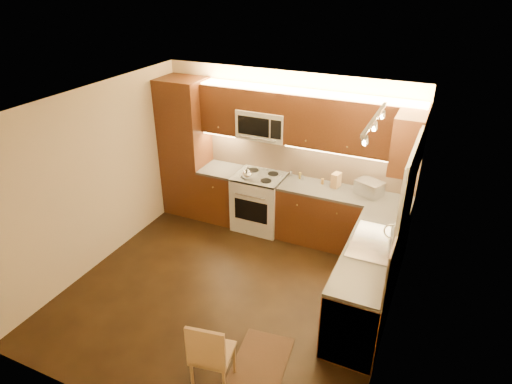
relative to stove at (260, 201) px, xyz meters
The scene contains 37 objects.
floor 1.76m from the stove, 79.85° to the right, with size 4.00×4.00×0.01m, color black.
ceiling 2.66m from the stove, 79.85° to the right, with size 4.00×4.00×0.01m, color beige.
wall_back 0.91m from the stove, 47.29° to the left, with size 4.00×0.01×2.50m, color beige.
wall_front 3.77m from the stove, 85.33° to the right, with size 4.00×0.01×2.50m, color beige.
wall_left 2.51m from the stove, 135.42° to the right, with size 0.01×4.00×2.50m, color beige.
wall_right 2.95m from the stove, 36.06° to the right, with size 0.01×4.00×2.50m, color beige.
pantry 1.52m from the stove, behind, with size 0.70×0.60×2.30m, color #44200E.
base_cab_back_left 0.69m from the stove, behind, with size 0.62×0.60×0.86m, color #44200E.
counter_back_left 0.81m from the stove, behind, with size 0.62×0.60×0.04m, color #34312F.
base_cab_back_right 1.34m from the stove, ahead, with size 1.92×0.60×0.86m, color #44200E.
counter_back_right 1.40m from the stove, ahead, with size 1.92×0.60×0.04m, color #34312F.
base_cab_right 2.37m from the stove, 32.52° to the right, with size 0.60×2.00×0.86m, color #44200E.
counter_right 2.41m from the stove, 32.52° to the right, with size 0.60×2.00×0.04m, color #34312F.
dishwasher 2.81m from the stove, 44.64° to the right, with size 0.58×0.60×0.84m, color silver.
backsplash_back 1.03m from the stove, 25.86° to the left, with size 3.30×0.02×0.60m, color tan.
backsplash_right 2.72m from the stove, 29.11° to the right, with size 0.02×2.00×0.60m, color tan.
upper_cab_back_left 1.58m from the stove, 167.74° to the left, with size 0.62×0.35×0.75m, color #44200E.
upper_cab_back_right 1.95m from the stove, ahead, with size 1.92×0.35×0.75m, color #44200E.
upper_cab_bridge 1.64m from the stove, 90.00° to the left, with size 0.76×0.35×0.31m, color #44200E.
upper_cab_right_corner 2.57m from the stove, ahead, with size 0.35×0.50×0.75m, color #44200E.
stove is the anchor object (origin of this frame).
microwave 1.27m from the stove, 90.00° to the left, with size 0.76×0.38×0.44m, color silver, non-canonical shape.
window_frame 2.79m from the stove, 26.21° to the right, with size 0.03×1.44×1.24m, color silver.
window_blinds 2.77m from the stove, 26.41° to the right, with size 0.02×1.36×1.16m, color silver.
sink 2.35m from the stove, 29.36° to the right, with size 0.52×0.86×0.15m, color silver, non-canonical shape.
faucet 2.52m from the stove, 27.30° to the right, with size 0.20×0.04×0.30m, color silver, non-canonical shape.
track_light_bar 3.01m from the stove, 34.57° to the right, with size 0.04×1.20×0.03m, color silver.
kettle 0.60m from the stove, 123.39° to the right, with size 0.16×0.16×0.19m, color silver, non-canonical shape.
toaster_oven 1.77m from the stove, ahead, with size 0.36×0.27×0.22m, color silver.
knife_block 1.31m from the stove, ahead, with size 0.10×0.16×0.22m, color #A7764B.
spice_jar_a 0.69m from the stove, 27.77° to the left, with size 0.04×0.04×0.09m, color silver.
spice_jar_b 0.80m from the stove, 18.58° to the left, with size 0.04×0.04×0.10m, color olive.
spice_jar_c 0.82m from the stove, 13.19° to the left, with size 0.04×0.04×0.09m, color silver.
spice_jar_d 1.09m from the stove, ahead, with size 0.04×0.04×0.09m, color olive.
soap_bottle 2.40m from the stove, 20.57° to the right, with size 0.08×0.09×0.19m, color #B4B4B9.
rug 2.86m from the stove, 65.61° to the right, with size 0.56×0.84×0.01m, color black.
dining_chair 3.13m from the stove, 74.47° to the right, with size 0.39×0.39×0.88m, color #A7764B, non-canonical shape.
Camera 1 is at (2.25, -4.07, 3.85)m, focal length 31.14 mm.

